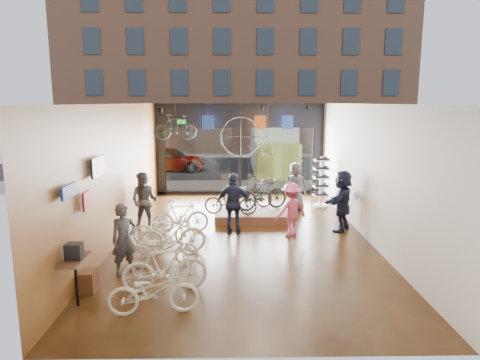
{
  "coord_description": "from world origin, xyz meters",
  "views": [
    {
      "loc": [
        -0.31,
        -11.93,
        3.85
      ],
      "look_at": [
        -0.07,
        1.4,
        1.41
      ],
      "focal_mm": 32.0,
      "sensor_mm": 36.0,
      "label": 1
    }
  ],
  "objects_px": {
    "box_truck": "(274,149)",
    "floor_bike_0": "(154,291)",
    "customer_0": "(124,239)",
    "customer_1": "(144,201)",
    "customer_3": "(291,210)",
    "street_car": "(168,159)",
    "sunglasses_rack": "(321,182)",
    "display_platform": "(251,214)",
    "display_bike_mid": "(262,194)",
    "customer_4": "(295,187)",
    "customer_2": "(234,204)",
    "display_bike_right": "(247,193)",
    "penny_farthing": "(249,138)",
    "floor_bike_2": "(163,249)",
    "display_bike_left": "(231,201)",
    "floor_bike_5": "(180,217)",
    "hung_bike": "(175,127)",
    "floor_bike_3": "(172,234)",
    "floor_bike_4": "(164,229)",
    "customer_5": "(342,201)"
  },
  "relations": [
    {
      "from": "display_bike_mid",
      "to": "customer_3",
      "type": "distance_m",
      "value": 2.06
    },
    {
      "from": "display_platform",
      "to": "floor_bike_3",
      "type": "bearing_deg",
      "value": -123.39
    },
    {
      "from": "hung_bike",
      "to": "penny_farthing",
      "type": "bearing_deg",
      "value": -102.1
    },
    {
      "from": "display_bike_left",
      "to": "display_bike_mid",
      "type": "bearing_deg",
      "value": -53.31
    },
    {
      "from": "hung_bike",
      "to": "floor_bike_2",
      "type": "bearing_deg",
      "value": 168.92
    },
    {
      "from": "display_platform",
      "to": "display_bike_left",
      "type": "xyz_separation_m",
      "value": [
        -0.7,
        -0.55,
        0.59
      ]
    },
    {
      "from": "floor_bike_5",
      "to": "display_bike_left",
      "type": "height_order",
      "value": "display_bike_left"
    },
    {
      "from": "sunglasses_rack",
      "to": "customer_3",
      "type": "bearing_deg",
      "value": -126.42
    },
    {
      "from": "floor_bike_0",
      "to": "floor_bike_2",
      "type": "distance_m",
      "value": 2.3
    },
    {
      "from": "box_truck",
      "to": "display_bike_mid",
      "type": "height_order",
      "value": "box_truck"
    },
    {
      "from": "floor_bike_5",
      "to": "customer_3",
      "type": "relative_size",
      "value": 1.07
    },
    {
      "from": "customer_4",
      "to": "floor_bike_0",
      "type": "bearing_deg",
      "value": 61.6
    },
    {
      "from": "customer_3",
      "to": "sunglasses_rack",
      "type": "relative_size",
      "value": 0.83
    },
    {
      "from": "floor_bike_2",
      "to": "customer_0",
      "type": "bearing_deg",
      "value": 110.71
    },
    {
      "from": "floor_bike_5",
      "to": "sunglasses_rack",
      "type": "xyz_separation_m",
      "value": [
        4.81,
        3.09,
        0.44
      ]
    },
    {
      "from": "display_bike_mid",
      "to": "hung_bike",
      "type": "distance_m",
      "value": 4.37
    },
    {
      "from": "floor_bike_4",
      "to": "display_bike_right",
      "type": "height_order",
      "value": "display_bike_right"
    },
    {
      "from": "customer_3",
      "to": "sunglasses_rack",
      "type": "distance_m",
      "value": 3.79
    },
    {
      "from": "customer_0",
      "to": "customer_1",
      "type": "height_order",
      "value": "customer_1"
    },
    {
      "from": "customer_2",
      "to": "display_bike_mid",
      "type": "bearing_deg",
      "value": -110.97
    },
    {
      "from": "customer_5",
      "to": "display_bike_mid",
      "type": "bearing_deg",
      "value": -88.9
    },
    {
      "from": "display_bike_mid",
      "to": "customer_4",
      "type": "relative_size",
      "value": 1.04
    },
    {
      "from": "customer_1",
      "to": "hung_bike",
      "type": "distance_m",
      "value": 3.99
    },
    {
      "from": "floor_bike_0",
      "to": "customer_3",
      "type": "xyz_separation_m",
      "value": [
        3.14,
        4.59,
        0.35
      ]
    },
    {
      "from": "display_bike_mid",
      "to": "customer_3",
      "type": "height_order",
      "value": "customer_3"
    },
    {
      "from": "customer_4",
      "to": "penny_farthing",
      "type": "distance_m",
      "value": 2.67
    },
    {
      "from": "floor_bike_4",
      "to": "sunglasses_rack",
      "type": "height_order",
      "value": "sunglasses_rack"
    },
    {
      "from": "floor_bike_4",
      "to": "penny_farthing",
      "type": "distance_m",
      "value": 6.04
    },
    {
      "from": "customer_5",
      "to": "sunglasses_rack",
      "type": "xyz_separation_m",
      "value": [
        -0.05,
        2.91,
        0.01
      ]
    },
    {
      "from": "box_truck",
      "to": "floor_bike_0",
      "type": "xyz_separation_m",
      "value": [
        -3.71,
        -15.57,
        -0.89
      ]
    },
    {
      "from": "floor_bike_2",
      "to": "display_bike_right",
      "type": "bearing_deg",
      "value": -31.69
    },
    {
      "from": "floor_bike_3",
      "to": "display_bike_right",
      "type": "relative_size",
      "value": 1.02
    },
    {
      "from": "customer_2",
      "to": "sunglasses_rack",
      "type": "relative_size",
      "value": 0.96
    },
    {
      "from": "display_platform",
      "to": "hung_bike",
      "type": "xyz_separation_m",
      "value": [
        -2.76,
        2.3,
        2.78
      ]
    },
    {
      "from": "display_platform",
      "to": "sunglasses_rack",
      "type": "height_order",
      "value": "sunglasses_rack"
    },
    {
      "from": "floor_bike_3",
      "to": "floor_bike_5",
      "type": "height_order",
      "value": "floor_bike_3"
    },
    {
      "from": "box_truck",
      "to": "penny_farthing",
      "type": "xyz_separation_m",
      "value": [
        -1.62,
        -6.65,
        1.17
      ]
    },
    {
      "from": "street_car",
      "to": "floor_bike_5",
      "type": "distance_m",
      "value": 11.81
    },
    {
      "from": "customer_2",
      "to": "penny_farthing",
      "type": "xyz_separation_m",
      "value": [
        0.6,
        4.08,
        1.59
      ]
    },
    {
      "from": "display_bike_right",
      "to": "penny_farthing",
      "type": "distance_m",
      "value": 2.6
    },
    {
      "from": "street_car",
      "to": "customer_3",
      "type": "relative_size",
      "value": 2.65
    },
    {
      "from": "customer_3",
      "to": "box_truck",
      "type": "bearing_deg",
      "value": -118.45
    },
    {
      "from": "floor_bike_4",
      "to": "floor_bike_3",
      "type": "bearing_deg",
      "value": -154.18
    },
    {
      "from": "floor_bike_2",
      "to": "display_bike_left",
      "type": "height_order",
      "value": "display_bike_left"
    },
    {
      "from": "customer_1",
      "to": "customer_2",
      "type": "bearing_deg",
      "value": 0.23
    },
    {
      "from": "floor_bike_2",
      "to": "display_bike_mid",
      "type": "xyz_separation_m",
      "value": [
        2.64,
        4.23,
        0.4
      ]
    },
    {
      "from": "display_platform",
      "to": "customer_4",
      "type": "height_order",
      "value": "customer_4"
    },
    {
      "from": "floor_bike_0",
      "to": "floor_bike_3",
      "type": "bearing_deg",
      "value": -5.69
    },
    {
      "from": "customer_2",
      "to": "penny_farthing",
      "type": "bearing_deg",
      "value": -89.89
    },
    {
      "from": "display_bike_mid",
      "to": "customer_2",
      "type": "bearing_deg",
      "value": 128.77
    }
  ]
}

